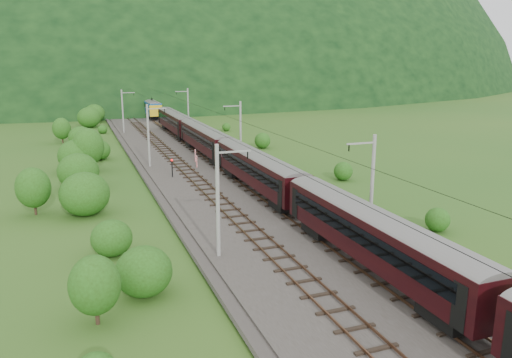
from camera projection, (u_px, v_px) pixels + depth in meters
name	position (u px, v px, depth m)	size (l,w,h in m)	color
ground	(298.00, 248.00, 37.49)	(600.00, 600.00, 0.00)	#275A1C
railbed	(253.00, 210.00, 46.57)	(14.00, 220.00, 0.30)	#38332D
track_left	(228.00, 210.00, 45.71)	(2.40, 220.00, 0.27)	brown
track_right	(277.00, 205.00, 47.32)	(2.40, 220.00, 0.27)	brown
catenary_left	(149.00, 134.00, 63.54)	(2.54, 192.28, 8.00)	gray
catenary_right	(240.00, 129.00, 67.66)	(2.54, 192.28, 8.00)	gray
overhead_wires	(253.00, 136.00, 44.93)	(4.83, 198.00, 0.03)	black
mountain_main	(98.00, 84.00, 274.50)	(504.00, 360.00, 244.00)	black
train	(227.00, 147.00, 60.99)	(2.77, 133.94, 4.81)	black
hazard_post_near	(197.00, 162.00, 63.73)	(0.16, 0.16, 1.52)	red
hazard_post_far	(195.00, 155.00, 67.24)	(0.18, 0.18, 1.71)	red
signal	(172.00, 167.00, 58.39)	(0.24, 0.24, 2.14)	black
vegetation_left	(93.00, 171.00, 53.93)	(12.34, 147.72, 5.50)	#254813
vegetation_right	(395.00, 203.00, 45.65)	(6.20, 100.87, 2.26)	#254813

